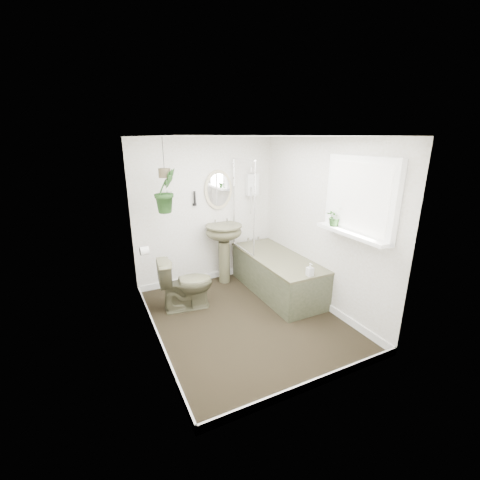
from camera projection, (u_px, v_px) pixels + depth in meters
name	position (u px, v px, depth m)	size (l,w,h in m)	color
floor	(245.00, 319.00, 4.25)	(2.30, 2.80, 0.02)	black
ceiling	(246.00, 135.00, 3.54)	(2.30, 2.80, 0.02)	white
wall_back	(205.00, 212.00, 5.11)	(2.30, 0.02, 2.30)	white
wall_front	(321.00, 280.00, 2.69)	(2.30, 0.02, 2.30)	white
wall_left	(148.00, 249.00, 3.41)	(0.02, 2.80, 2.30)	white
wall_right	(321.00, 225.00, 4.38)	(0.02, 2.80, 2.30)	white
skirting	(245.00, 315.00, 4.23)	(2.30, 2.80, 0.10)	white
bathtub	(277.00, 274.00, 4.92)	(0.72, 1.72, 0.58)	brown
bath_screen	(244.00, 207.00, 4.90)	(0.04, 0.72, 1.40)	silver
shower_box	(252.00, 185.00, 5.26)	(0.20, 0.10, 0.35)	white
oval_mirror	(219.00, 190.00, 5.05)	(0.46, 0.03, 0.62)	#C8BA91
wall_sconce	(195.00, 198.00, 4.91)	(0.04, 0.04, 0.22)	black
toilet_roll_holder	(144.00, 251.00, 4.12)	(0.11, 0.11, 0.11)	white
window_recess	(360.00, 197.00, 3.60)	(0.08, 1.00, 0.90)	white
window_sill	(352.00, 234.00, 3.70)	(0.18, 1.00, 0.04)	white
window_blinds	(357.00, 197.00, 3.58)	(0.01, 0.86, 0.76)	white
toilet	(186.00, 283.00, 4.41)	(0.41, 0.73, 0.74)	brown
pedestal_sink	(224.00, 254.00, 5.20)	(0.58, 0.49, 0.98)	brown
sill_plant	(335.00, 216.00, 3.92)	(0.21, 0.18, 0.23)	black
hanging_plant	(166.00, 191.00, 4.33)	(0.33, 0.26, 0.60)	black
soap_bottle	(310.00, 270.00, 4.13)	(0.08, 0.08, 0.17)	black
hanging_pot	(164.00, 173.00, 4.26)	(0.16, 0.16, 0.12)	#423A27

